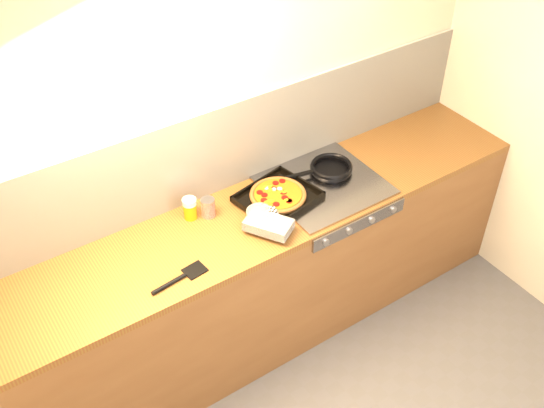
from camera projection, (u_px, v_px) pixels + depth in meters
room_shell at (223, 149)px, 3.26m from camera, size 3.20×3.20×3.20m
counter_run at (255, 277)px, 3.53m from camera, size 3.20×0.62×0.90m
stovetop at (324, 185)px, 3.43m from camera, size 0.60×0.56×0.02m
pizza_on_tray at (274, 203)px, 3.26m from camera, size 0.51×0.51×0.06m
frying_pan at (330, 168)px, 3.50m from camera, size 0.41×0.28×0.04m
tomato_can at (208, 208)px, 3.22m from camera, size 0.08×0.08×0.10m
juice_glass at (190, 208)px, 3.20m from camera, size 0.08×0.08×0.12m
wooden_spoon at (269, 186)px, 3.42m from camera, size 0.30×0.06×0.02m
black_spatula at (180, 278)px, 2.90m from camera, size 0.29×0.10×0.02m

